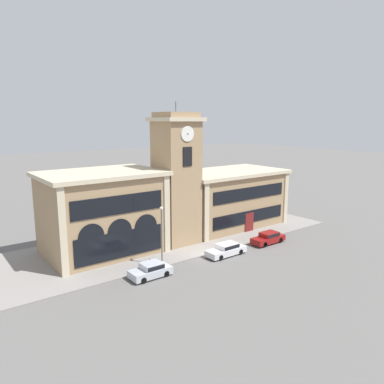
{
  "coord_description": "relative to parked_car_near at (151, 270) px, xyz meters",
  "views": [
    {
      "loc": [
        -25.14,
        -30.73,
        14.9
      ],
      "look_at": [
        0.67,
        3.53,
        6.64
      ],
      "focal_mm": 35.0,
      "sensor_mm": 36.0,
      "label": 1
    }
  ],
  "objects": [
    {
      "name": "ground_plane",
      "position": [
        7.9,
        1.27,
        -0.74
      ],
      "size": [
        300.0,
        300.0,
        0.0
      ],
      "primitive_type": "plane",
      "color": "#605E5B"
    },
    {
      "name": "sidewalk_kerb",
      "position": [
        7.9,
        8.35,
        -0.66
      ],
      "size": [
        44.13,
        14.17,
        0.15
      ],
      "color": "gray",
      "rests_on": "ground_plane"
    },
    {
      "name": "clock_tower",
      "position": [
        7.91,
        7.01,
        7.21
      ],
      "size": [
        5.15,
        5.15,
        17.01
      ],
      "color": "#9E7F5B",
      "rests_on": "ground_plane"
    },
    {
      "name": "town_hall_left_wing",
      "position": [
        -0.8,
        9.08,
        3.96
      ],
      "size": [
        13.06,
        9.35,
        9.35
      ],
      "color": "#9E7F5B",
      "rests_on": "ground_plane"
    },
    {
      "name": "town_hall_right_wing",
      "position": [
        18.2,
        9.09,
        3.24
      ],
      "size": [
        16.24,
        9.35,
        7.9
      ],
      "color": "#9E7F5B",
      "rests_on": "ground_plane"
    },
    {
      "name": "parked_car_near",
      "position": [
        0.0,
        0.0,
        0.0
      ],
      "size": [
        4.09,
        1.91,
        1.43
      ],
      "rotation": [
        0.0,
        0.0,
        3.15
      ],
      "color": "#B2B7C1",
      "rests_on": "ground_plane"
    },
    {
      "name": "parked_car_mid",
      "position": [
        9.8,
        0.0,
        -0.02
      ],
      "size": [
        4.84,
        1.78,
        1.38
      ],
      "rotation": [
        0.0,
        0.0,
        3.15
      ],
      "color": "silver",
      "rests_on": "ground_plane"
    },
    {
      "name": "parked_car_far",
      "position": [
        16.71,
        0.0,
        -0.0
      ],
      "size": [
        4.58,
        1.73,
        1.4
      ],
      "rotation": [
        0.0,
        0.0,
        3.15
      ],
      "color": "maroon",
      "rests_on": "ground_plane"
    },
    {
      "name": "street_lamp",
      "position": [
        2.36,
        1.68,
        3.44
      ],
      "size": [
        0.36,
        0.36,
        6.19
      ],
      "color": "#4C4C51",
      "rests_on": "sidewalk_kerb"
    },
    {
      "name": "bollard",
      "position": [
        0.78,
        1.49,
        -0.07
      ],
      "size": [
        0.18,
        0.18,
        1.06
      ],
      "color": "black",
      "rests_on": "sidewalk_kerb"
    }
  ]
}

